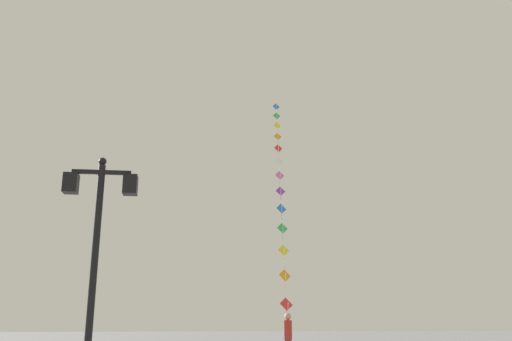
% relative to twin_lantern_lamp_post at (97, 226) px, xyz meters
% --- Properties ---
extents(twin_lantern_lamp_post, '(1.45, 0.28, 4.65)m').
position_rel_twin_lantern_lamp_post_xyz_m(twin_lantern_lamp_post, '(0.00, 0.00, 0.00)').
color(twin_lantern_lamp_post, black).
rests_on(twin_lantern_lamp_post, ground_plane).
extents(kite_train, '(2.55, 16.56, 16.61)m').
position_rel_twin_lantern_lamp_post_xyz_m(kite_train, '(6.46, 16.92, 5.50)').
color(kite_train, brown).
rests_on(kite_train, ground_plane).
extents(kite_flyer, '(0.29, 0.62, 1.71)m').
position_rel_twin_lantern_lamp_post_xyz_m(kite_flyer, '(4.99, 6.84, -2.32)').
color(kite_flyer, brown).
rests_on(kite_flyer, ground_plane).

